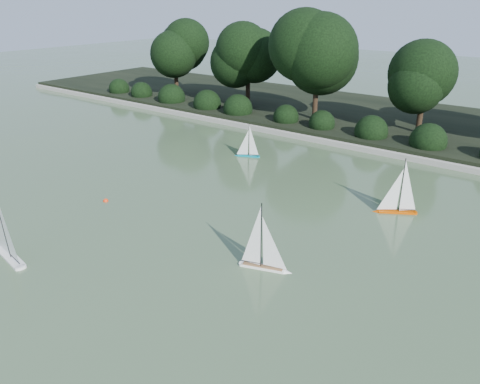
% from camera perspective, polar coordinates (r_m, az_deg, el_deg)
% --- Properties ---
extents(ground, '(80.00, 80.00, 0.00)m').
position_cam_1_polar(ground, '(9.54, -7.19, -8.25)').
color(ground, '#33482B').
rests_on(ground, ground).
extents(pond_coping, '(40.00, 0.35, 0.18)m').
position_cam_1_polar(pond_coping, '(16.57, 14.93, 5.16)').
color(pond_coping, gray).
rests_on(pond_coping, ground).
extents(far_bank, '(40.00, 8.00, 0.30)m').
position_cam_1_polar(far_bank, '(20.20, 19.46, 7.91)').
color(far_bank, black).
rests_on(far_bank, ground).
extents(tree_line, '(26.31, 3.93, 4.39)m').
position_cam_1_polar(tree_line, '(17.93, 22.65, 13.89)').
color(tree_line, black).
rests_on(tree_line, ground).
extents(shrub_hedge, '(29.10, 1.10, 1.10)m').
position_cam_1_polar(shrub_hedge, '(17.28, 16.23, 6.98)').
color(shrub_hedge, black).
rests_on(shrub_hedge, ground).
extents(sailboat_white_a, '(1.38, 0.42, 1.88)m').
position_cam_1_polar(sailboat_white_a, '(10.56, -26.64, -5.64)').
color(sailboat_white_a, white).
rests_on(sailboat_white_a, ground).
extents(sailboat_white_b, '(1.06, 0.49, 1.47)m').
position_cam_1_polar(sailboat_white_b, '(9.09, 3.30, -8.13)').
color(sailboat_white_b, white).
rests_on(sailboat_white_b, ground).
extents(sailboat_orange, '(1.00, 0.68, 1.49)m').
position_cam_1_polar(sailboat_orange, '(11.96, 18.29, -1.37)').
color(sailboat_orange, '#D14700').
rests_on(sailboat_orange, ground).
extents(sailboat_teal, '(0.84, 0.47, 1.19)m').
position_cam_1_polar(sailboat_teal, '(15.43, 0.75, 5.03)').
color(sailboat_teal, '#047D8F').
rests_on(sailboat_teal, ground).
extents(race_buoy, '(0.14, 0.14, 0.14)m').
position_cam_1_polar(race_buoy, '(12.56, -16.05, -1.08)').
color(race_buoy, '#F0330C').
rests_on(race_buoy, ground).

